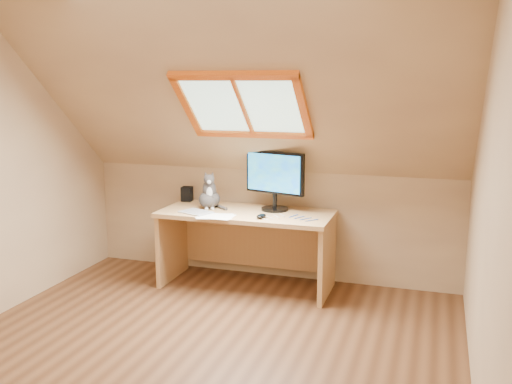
% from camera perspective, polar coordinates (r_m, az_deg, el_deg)
% --- Properties ---
extents(ground, '(3.50, 3.50, 0.00)m').
position_cam_1_polar(ground, '(3.97, -6.30, -16.11)').
color(ground, brown).
rests_on(ground, ground).
extents(room_shell, '(3.52, 3.52, 2.41)m').
position_cam_1_polar(room_shell, '(3.48, -7.42, 4.70)').
color(room_shell, tan).
rests_on(room_shell, ground).
extents(desk, '(1.51, 0.66, 0.69)m').
position_cam_1_polar(desk, '(5.10, -0.74, -4.17)').
color(desk, tan).
rests_on(desk, ground).
extents(monitor, '(0.56, 0.24, 0.52)m').
position_cam_1_polar(monitor, '(4.98, 1.89, 1.52)').
color(monitor, black).
rests_on(monitor, desk).
extents(cat, '(0.26, 0.28, 0.34)m').
position_cam_1_polar(cat, '(5.11, -4.69, -0.29)').
color(cat, '#463F3D').
rests_on(cat, desk).
extents(desk_speaker, '(0.10, 0.10, 0.14)m').
position_cam_1_polar(desk_speaker, '(5.45, -6.91, -0.19)').
color(desk_speaker, black).
rests_on(desk_speaker, desk).
extents(graphics_tablet, '(0.31, 0.27, 0.01)m').
position_cam_1_polar(graphics_tablet, '(4.96, -6.02, -2.03)').
color(graphics_tablet, '#B2B2B7').
rests_on(graphics_tablet, desk).
extents(mouse, '(0.09, 0.13, 0.04)m').
position_cam_1_polar(mouse, '(4.74, 0.53, -2.43)').
color(mouse, black).
rests_on(mouse, desk).
extents(papers, '(0.33, 0.27, 0.00)m').
position_cam_1_polar(papers, '(4.80, -3.86, -2.47)').
color(papers, white).
rests_on(papers, desk).
extents(cables, '(0.51, 0.26, 0.01)m').
position_cam_1_polar(cables, '(4.75, 3.52, -2.58)').
color(cables, silver).
rests_on(cables, desk).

